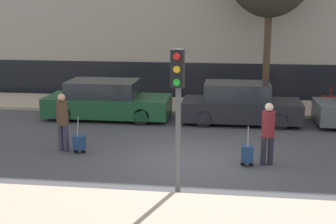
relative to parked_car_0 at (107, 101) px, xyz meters
The scene contains 11 objects.
ground_plane 5.85m from the parked_car_0, 52.35° to the right, with size 80.00×80.00×0.00m, color #424244.
sidewalk_near 9.10m from the parked_car_0, 66.97° to the right, with size 28.00×2.50×0.12m.
sidewalk_far 4.33m from the parked_car_0, 34.04° to the left, with size 28.00×3.00×0.12m.
parked_car_0 is the anchor object (origin of this frame).
parked_car_1 4.93m from the parked_car_0, ahead, with size 4.19×1.71×1.47m.
pedestrian_left 4.14m from the parked_car_0, 92.77° to the right, with size 0.34×0.34×1.70m.
trolley_left 4.31m from the parked_car_0, 85.64° to the right, with size 0.34×0.29×1.06m.
pedestrian_right 7.23m from the parked_car_0, 39.43° to the right, with size 0.34×0.34×1.68m.
trolley_right 6.96m from the parked_car_0, 43.29° to the right, with size 0.34×0.29×1.09m.
traffic_light 7.96m from the parked_car_0, 63.59° to the right, with size 0.28×0.47×3.26m.
parked_bicycle 8.88m from the parked_car_0, 13.06° to the left, with size 1.77×0.06×0.96m.
Camera 1 is at (1.01, -12.07, 4.12)m, focal length 50.00 mm.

